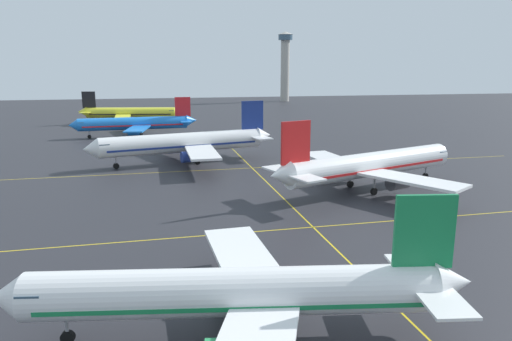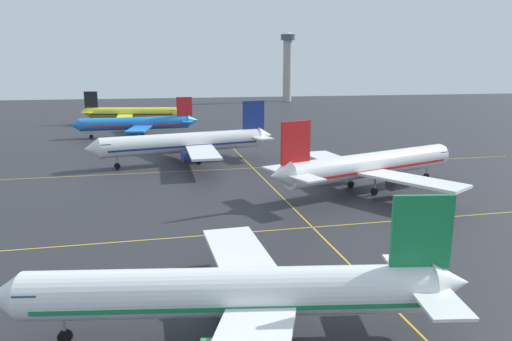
{
  "view_description": "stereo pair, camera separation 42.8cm",
  "coord_description": "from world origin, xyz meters",
  "px_view_note": "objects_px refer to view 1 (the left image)",
  "views": [
    {
      "loc": [
        -19.36,
        -18.18,
        19.74
      ],
      "look_at": [
        -4.67,
        46.59,
        4.94
      ],
      "focal_mm": 32.35,
      "sensor_mm": 36.0,
      "label": 1
    },
    {
      "loc": [
        -18.94,
        -18.28,
        19.74
      ],
      "look_at": [
        -4.67,
        46.59,
        4.94
      ],
      "focal_mm": 32.35,
      "sensor_mm": 36.0,
      "label": 2
    }
  ],
  "objects_px": {
    "airliner_front_gate": "(239,293)",
    "airliner_far_left_stand": "(135,124)",
    "airliner_far_right_stand": "(130,113)",
    "airliner_third_row": "(186,143)",
    "airliner_second_row": "(370,165)",
    "control_tower": "(285,62)"
  },
  "relations": [
    {
      "from": "airliner_third_row",
      "to": "airliner_far_right_stand",
      "type": "bearing_deg",
      "value": 100.82
    },
    {
      "from": "airliner_front_gate",
      "to": "airliner_far_left_stand",
      "type": "distance_m",
      "value": 109.03
    },
    {
      "from": "control_tower",
      "to": "airliner_far_left_stand",
      "type": "bearing_deg",
      "value": -122.3
    },
    {
      "from": "airliner_far_right_stand",
      "to": "airliner_second_row",
      "type": "bearing_deg",
      "value": -68.09
    },
    {
      "from": "airliner_far_right_stand",
      "to": "airliner_front_gate",
      "type": "bearing_deg",
      "value": -84.68
    },
    {
      "from": "airliner_far_left_stand",
      "to": "airliner_far_right_stand",
      "type": "relative_size",
      "value": 0.98
    },
    {
      "from": "airliner_third_row",
      "to": "airliner_far_right_stand",
      "type": "xyz_separation_m",
      "value": [
        -14.45,
        75.6,
        -0.36
      ]
    },
    {
      "from": "airliner_front_gate",
      "to": "airliner_second_row",
      "type": "height_order",
      "value": "airliner_second_row"
    },
    {
      "from": "airliner_second_row",
      "to": "airliner_far_right_stand",
      "type": "bearing_deg",
      "value": 111.91
    },
    {
      "from": "airliner_front_gate",
      "to": "airliner_far_right_stand",
      "type": "height_order",
      "value": "airliner_far_right_stand"
    },
    {
      "from": "airliner_far_left_stand",
      "to": "airliner_third_row",
      "type": "bearing_deg",
      "value": -74.63
    },
    {
      "from": "airliner_third_row",
      "to": "airliner_far_right_stand",
      "type": "relative_size",
      "value": 1.09
    },
    {
      "from": "airliner_front_gate",
      "to": "control_tower",
      "type": "distance_m",
      "value": 253.71
    },
    {
      "from": "airliner_far_right_stand",
      "to": "control_tower",
      "type": "height_order",
      "value": "control_tower"
    },
    {
      "from": "airliner_front_gate",
      "to": "airliner_far_right_stand",
      "type": "relative_size",
      "value": 0.95
    },
    {
      "from": "airliner_far_right_stand",
      "to": "control_tower",
      "type": "distance_m",
      "value": 133.77
    },
    {
      "from": "control_tower",
      "to": "airliner_far_right_stand",
      "type": "bearing_deg",
      "value": -131.25
    },
    {
      "from": "airliner_second_row",
      "to": "airliner_third_row",
      "type": "xyz_separation_m",
      "value": [
        -27.71,
        29.23,
        0.11
      ]
    },
    {
      "from": "airliner_third_row",
      "to": "control_tower",
      "type": "bearing_deg",
      "value": 67.42
    },
    {
      "from": "airliner_front_gate",
      "to": "airliner_second_row",
      "type": "xyz_separation_m",
      "value": [
        28.89,
        37.55,
        0.47
      ]
    },
    {
      "from": "airliner_far_left_stand",
      "to": "airliner_far_right_stand",
      "type": "bearing_deg",
      "value": 95.02
    },
    {
      "from": "airliner_front_gate",
      "to": "airliner_far_left_stand",
      "type": "height_order",
      "value": "airliner_far_left_stand"
    }
  ]
}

